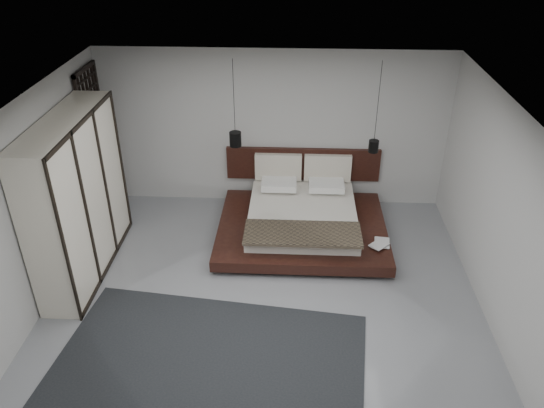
# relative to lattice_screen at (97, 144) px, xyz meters

# --- Properties ---
(floor) EXTENTS (6.00, 6.00, 0.00)m
(floor) POSITION_rel_lattice_screen_xyz_m (2.95, -2.45, -1.30)
(floor) COLOR gray
(floor) RESTS_ON ground
(ceiling) EXTENTS (6.00, 6.00, 0.00)m
(ceiling) POSITION_rel_lattice_screen_xyz_m (2.95, -2.45, 1.50)
(ceiling) COLOR white
(ceiling) RESTS_ON wall_back
(wall_back) EXTENTS (6.00, 0.00, 6.00)m
(wall_back) POSITION_rel_lattice_screen_xyz_m (2.95, 0.55, 0.10)
(wall_back) COLOR #B5B5B2
(wall_back) RESTS_ON floor
(wall_left) EXTENTS (0.00, 6.00, 6.00)m
(wall_left) POSITION_rel_lattice_screen_xyz_m (-0.05, -2.45, 0.10)
(wall_left) COLOR #B5B5B2
(wall_left) RESTS_ON floor
(wall_right) EXTENTS (0.00, 6.00, 6.00)m
(wall_right) POSITION_rel_lattice_screen_xyz_m (5.95, -2.45, 0.10)
(wall_right) COLOR #B5B5B2
(wall_right) RESTS_ON floor
(lattice_screen) EXTENTS (0.05, 0.90, 2.60)m
(lattice_screen) POSITION_rel_lattice_screen_xyz_m (0.00, 0.00, 0.00)
(lattice_screen) COLOR black
(lattice_screen) RESTS_ON floor
(bed) EXTENTS (2.73, 2.37, 1.07)m
(bed) POSITION_rel_lattice_screen_xyz_m (3.48, -0.54, -1.02)
(bed) COLOR black
(bed) RESTS_ON floor
(book_lower) EXTENTS (0.26, 0.33, 0.03)m
(book_lower) POSITION_rel_lattice_screen_xyz_m (4.60, -1.19, -1.03)
(book_lower) COLOR #99724C
(book_lower) RESTS_ON bed
(book_upper) EXTENTS (0.35, 0.35, 0.02)m
(book_upper) POSITION_rel_lattice_screen_xyz_m (4.58, -1.22, -1.01)
(book_upper) COLOR #99724C
(book_upper) RESTS_ON book_lower
(pendant_left) EXTENTS (0.20, 0.20, 1.43)m
(pendant_left) POSITION_rel_lattice_screen_xyz_m (2.36, -0.12, 0.19)
(pendant_left) COLOR black
(pendant_left) RESTS_ON ceiling
(pendant_right) EXTENTS (0.16, 0.16, 1.49)m
(pendant_right) POSITION_rel_lattice_screen_xyz_m (4.60, -0.12, 0.12)
(pendant_right) COLOR black
(pendant_right) RESTS_ON ceiling
(wardrobe) EXTENTS (0.57, 2.43, 2.38)m
(wardrobe) POSITION_rel_lattice_screen_xyz_m (0.25, -1.64, -0.11)
(wardrobe) COLOR silver
(wardrobe) RESTS_ON floor
(rug) EXTENTS (4.01, 3.07, 0.02)m
(rug) POSITION_rel_lattice_screen_xyz_m (2.34, -3.70, -1.29)
(rug) COLOR black
(rug) RESTS_ON floor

